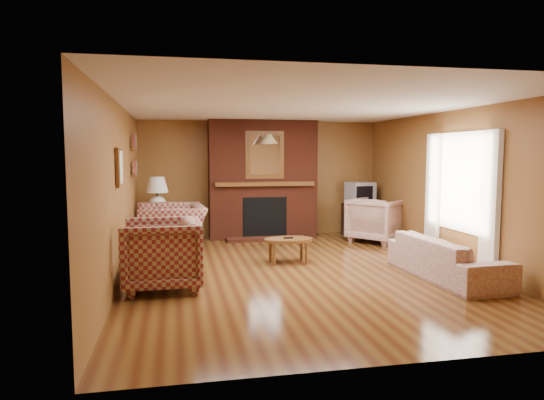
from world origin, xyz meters
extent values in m
plane|color=#4E2610|center=(0.00, 0.00, 0.00)|extent=(6.50, 6.50, 0.00)
plane|color=silver|center=(0.00, 0.00, 2.40)|extent=(6.50, 6.50, 0.00)
plane|color=brown|center=(0.00, 3.25, 1.20)|extent=(6.50, 0.00, 6.50)
plane|color=brown|center=(0.00, -3.25, 1.20)|extent=(6.50, 0.00, 6.50)
plane|color=brown|center=(-2.50, 0.00, 1.20)|extent=(0.00, 6.50, 6.50)
plane|color=brown|center=(2.50, 0.00, 1.20)|extent=(0.00, 6.50, 6.50)
cube|color=#592113|center=(0.00, 3.00, 1.20)|extent=(2.20, 0.50, 2.40)
cube|color=black|center=(0.00, 2.77, 0.45)|extent=(0.90, 0.06, 0.80)
cube|color=#592113|center=(0.00, 2.60, 0.03)|extent=(1.60, 0.35, 0.06)
cube|color=brown|center=(0.00, 2.73, 1.12)|extent=(2.00, 0.18, 0.08)
cube|color=brown|center=(0.00, 2.76, 1.70)|extent=(0.78, 0.05, 0.95)
cube|color=white|center=(0.00, 2.73, 1.70)|extent=(0.62, 0.02, 0.80)
cube|color=beige|center=(2.44, -0.95, 1.05)|extent=(0.08, 0.35, 2.00)
cube|color=beige|center=(2.44, 0.55, 1.05)|extent=(0.08, 0.35, 2.00)
cube|color=white|center=(2.48, -0.20, 1.30)|extent=(0.03, 1.10, 1.50)
cube|color=brown|center=(-2.47, 1.90, 1.35)|extent=(0.06, 0.55, 0.04)
cube|color=brown|center=(-2.47, 1.90, 1.80)|extent=(0.06, 0.55, 0.04)
cube|color=brown|center=(-2.47, -0.30, 1.55)|extent=(0.04, 0.40, 0.50)
cube|color=white|center=(-2.44, -0.30, 1.55)|extent=(0.01, 0.32, 0.42)
cylinder|color=black|center=(0.00, 2.30, 2.22)|extent=(0.01, 0.01, 0.35)
cone|color=tan|center=(0.00, 2.30, 2.00)|extent=(0.36, 0.36, 0.18)
imported|color=maroon|center=(-1.85, 1.71, 0.42)|extent=(1.22, 1.37, 0.84)
imported|color=maroon|center=(-1.95, -0.57, 0.45)|extent=(1.00, 0.97, 0.90)
imported|color=beige|center=(1.90, -0.81, 0.29)|extent=(0.86, 2.00, 0.57)
imported|color=beige|center=(2.10, 2.02, 0.43)|extent=(1.32, 1.31, 0.86)
ellipsoid|color=brown|center=(-0.03, 0.55, 0.37)|extent=(0.78, 0.48, 0.05)
cube|color=black|center=(-0.03, 0.55, 0.40)|extent=(0.15, 0.05, 0.02)
cylinder|color=brown|center=(0.23, 0.70, 0.17)|extent=(0.05, 0.05, 0.35)
cylinder|color=brown|center=(-0.29, 0.70, 0.17)|extent=(0.05, 0.05, 0.35)
cylinder|color=brown|center=(0.23, 0.39, 0.17)|extent=(0.05, 0.05, 0.35)
cylinder|color=brown|center=(-0.29, 0.39, 0.17)|extent=(0.05, 0.05, 0.35)
cube|color=brown|center=(-2.10, 2.45, 0.31)|extent=(0.48, 0.48, 0.61)
sphere|color=silver|center=(-2.10, 2.45, 0.78)|extent=(0.33, 0.33, 0.33)
cylinder|color=black|center=(-2.10, 2.45, 0.96)|extent=(0.03, 0.03, 0.10)
cone|color=white|center=(-2.10, 2.45, 1.15)|extent=(0.41, 0.41, 0.29)
cube|color=black|center=(2.05, 2.80, 0.33)|extent=(0.64, 0.59, 0.67)
cube|color=#9EA0A5|center=(2.05, 2.80, 0.90)|extent=(0.57, 0.56, 0.46)
cube|color=black|center=(2.05, 2.55, 0.90)|extent=(0.38, 0.08, 0.33)
camera|label=1|loc=(-1.76, -6.80, 1.72)|focal=32.00mm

